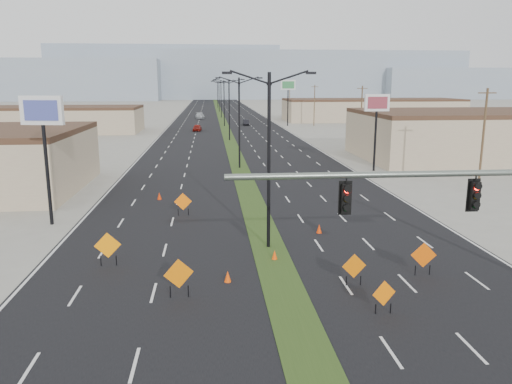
{
  "coord_description": "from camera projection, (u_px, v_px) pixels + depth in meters",
  "views": [
    {
      "loc": [
        -3.29,
        -15.65,
        9.42
      ],
      "look_at": [
        -0.67,
        12.61,
        3.2
      ],
      "focal_mm": 35.0,
      "sensor_mm": 36.0,
      "label": 1
    }
  ],
  "objects": [
    {
      "name": "construction_sign_5",
      "position": [
        424.0,
        256.0,
        24.74
      ],
      "size": [
        1.28,
        0.15,
        1.71
      ],
      "rotation": [
        0.0,
        0.0,
        -0.08
      ],
      "color": "#E45304",
      "rests_on": "ground"
    },
    {
      "name": "building_sw_far",
      "position": [
        61.0,
        121.0,
        96.85
      ],
      "size": [
        30.0,
        14.0,
        4.5
      ],
      "primitive_type": "cube",
      "color": "tan",
      "rests_on": "ground"
    },
    {
      "name": "road_surface",
      "position": [
        224.0,
        125.0,
        114.8
      ],
      "size": [
        25.0,
        400.0,
        0.02
      ],
      "primitive_type": "cube",
      "color": "black",
      "rests_on": "ground"
    },
    {
      "name": "utility_pole_3",
      "position": [
        290.0,
        100.0,
        144.78
      ],
      "size": [
        1.6,
        0.2,
        9.0
      ],
      "color": "#4C3823",
      "rests_on": "ground"
    },
    {
      "name": "mesa_east",
      "position": [
        501.0,
        84.0,
        313.9
      ],
      "size": [
        160.0,
        50.0,
        18.0
      ],
      "primitive_type": "cube",
      "color": "#8A99AC",
      "rests_on": "ground"
    },
    {
      "name": "construction_sign_4",
      "position": [
        384.0,
        295.0,
        20.61
      ],
      "size": [
        1.07,
        0.32,
        1.47
      ],
      "rotation": [
        0.0,
        0.0,
        0.26
      ],
      "color": "orange",
      "rests_on": "ground"
    },
    {
      "name": "streetlight_5",
      "position": [
        219.0,
        95.0,
        164.22
      ],
      "size": [
        5.15,
        0.24,
        10.02
      ],
      "color": "black",
      "rests_on": "ground"
    },
    {
      "name": "cone_0",
      "position": [
        228.0,
        277.0,
        24.04
      ],
      "size": [
        0.4,
        0.4,
        0.57
      ],
      "primitive_type": "cone",
      "rotation": [
        0.0,
        0.0,
        -0.18
      ],
      "color": "#F24705",
      "rests_on": "ground"
    },
    {
      "name": "ground",
      "position": [
        308.0,
        357.0,
        17.54
      ],
      "size": [
        600.0,
        600.0,
        0.0
      ],
      "primitive_type": "plane",
      "color": "gray",
      "rests_on": "ground"
    },
    {
      "name": "utility_pole_1",
      "position": [
        361.0,
        114.0,
        76.7
      ],
      "size": [
        1.6,
        0.2,
        9.0
      ],
      "color": "#4C3823",
      "rests_on": "ground"
    },
    {
      "name": "building_se_far",
      "position": [
        371.0,
        111.0,
        127.42
      ],
      "size": [
        44.0,
        16.0,
        5.0
      ],
      "primitive_type": "cube",
      "color": "tan",
      "rests_on": "ground"
    },
    {
      "name": "construction_sign_2",
      "position": [
        183.0,
        202.0,
        35.99
      ],
      "size": [
        1.26,
        0.11,
        1.67
      ],
      "rotation": [
        0.0,
        0.0,
        0.06
      ],
      "color": "#FF6A05",
      "rests_on": "ground"
    },
    {
      "name": "construction_sign_3",
      "position": [
        354.0,
        267.0,
        23.48
      ],
      "size": [
        1.19,
        0.17,
        1.59
      ],
      "rotation": [
        0.0,
        0.0,
        0.11
      ],
      "color": "#DA6404",
      "rests_on": "ground"
    },
    {
      "name": "cone_2",
      "position": [
        319.0,
        229.0,
        31.87
      ],
      "size": [
        0.41,
        0.41,
        0.59
      ],
      "primitive_type": "cone",
      "rotation": [
        0.0,
        0.0,
        -0.17
      ],
      "color": "red",
      "rests_on": "ground"
    },
    {
      "name": "pole_sign_west",
      "position": [
        43.0,
        121.0,
        32.48
      ],
      "size": [
        2.83,
        0.79,
        8.62
      ],
      "rotation": [
        0.0,
        0.0,
        -0.16
      ],
      "color": "black",
      "rests_on": "ground"
    },
    {
      "name": "building_se_near",
      "position": [
        502.0,
        136.0,
        63.78
      ],
      "size": [
        36.0,
        18.0,
        5.5
      ],
      "primitive_type": "cube",
      "color": "tan",
      "rests_on": "ground"
    },
    {
      "name": "cone_3",
      "position": [
        159.0,
        196.0,
        41.07
      ],
      "size": [
        0.38,
        0.38,
        0.61
      ],
      "primitive_type": "cone",
      "rotation": [
        0.0,
        0.0,
        -0.06
      ],
      "color": "red",
      "rests_on": "ground"
    },
    {
      "name": "pole_sign_east_far",
      "position": [
        288.0,
        88.0,
        110.03
      ],
      "size": [
        3.29,
        1.03,
        10.09
      ],
      "rotation": [
        0.0,
        0.0,
        -0.21
      ],
      "color": "black",
      "rests_on": "ground"
    },
    {
      "name": "car_far",
      "position": [
        200.0,
        116.0,
        134.04
      ],
      "size": [
        2.66,
        5.56,
        1.56
      ],
      "primitive_type": "imported",
      "rotation": [
        0.0,
        0.0,
        0.09
      ],
      "color": "#A7ACB1",
      "rests_on": "ground"
    },
    {
      "name": "mesa_backdrop",
      "position": [
        167.0,
        73.0,
        322.66
      ],
      "size": [
        140.0,
        50.0,
        32.0
      ],
      "primitive_type": "cube",
      "color": "#8A99AC",
      "rests_on": "ground"
    },
    {
      "name": "streetlight_1",
      "position": [
        239.0,
        120.0,
        55.28
      ],
      "size": [
        5.15,
        0.24,
        10.02
      ],
      "color": "black",
      "rests_on": "ground"
    },
    {
      "name": "car_left",
      "position": [
        197.0,
        128.0,
        99.58
      ],
      "size": [
        1.87,
        3.97,
        1.31
      ],
      "primitive_type": "imported",
      "rotation": [
        0.0,
        0.0,
        -0.09
      ],
      "color": "maroon",
      "rests_on": "ground"
    },
    {
      "name": "streetlight_0",
      "position": [
        269.0,
        156.0,
        28.05
      ],
      "size": [
        5.15,
        0.24,
        10.02
      ],
      "color": "black",
      "rests_on": "ground"
    },
    {
      "name": "cone_1",
      "position": [
        275.0,
        255.0,
        27.07
      ],
      "size": [
        0.4,
        0.4,
        0.55
      ],
      "primitive_type": "cone",
      "rotation": [
        0.0,
        0.0,
        0.22
      ],
      "color": "#F24705",
      "rests_on": "ground"
    },
    {
      "name": "construction_sign_1",
      "position": [
        179.0,
        275.0,
        22.14
      ],
      "size": [
        1.31,
        0.48,
        1.82
      ],
      "rotation": [
        0.0,
        0.0,
        0.33
      ],
      "color": "orange",
      "rests_on": "ground"
    },
    {
      "name": "mesa_center",
      "position": [
        278.0,
        75.0,
        309.94
      ],
      "size": [
        220.0,
        50.0,
        28.0
      ],
      "primitive_type": "cube",
      "color": "#8A99AC",
      "rests_on": "ground"
    },
    {
      "name": "streetlight_4",
      "position": [
        221.0,
        98.0,
        136.98
      ],
      "size": [
        5.15,
        0.24,
        10.02
      ],
      "color": "black",
      "rests_on": "ground"
    },
    {
      "name": "car_mid",
      "position": [
        246.0,
        122.0,
        113.43
      ],
      "size": [
        1.42,
        3.89,
        1.27
      ],
      "primitive_type": "imported",
      "rotation": [
        0.0,
        0.0,
        -0.02
      ],
      "color": "black",
      "rests_on": "ground"
    },
    {
      "name": "streetlight_6",
      "position": [
        218.0,
        94.0,
        191.45
      ],
      "size": [
        5.15,
        0.24,
        10.02
      ],
      "color": "black",
      "rests_on": "ground"
    },
    {
      "name": "construction_sign_0",
      "position": [
        108.0,
        246.0,
        26.01
      ],
      "size": [
        1.36,
        0.24,
        1.82
      ],
      "rotation": [
        0.0,
        0.0,
        0.15
      ],
      "color": "orange",
      "rests_on": "ground"
    },
    {
      "name": "streetlight_2",
      "position": [
        229.0,
        108.0,
        82.52
      ],
      "size": [
        5.15,
        0.24,
        10.02
      ],
      "color": "black",
      "rests_on": "ground"
    },
    {
      "name": "pole_sign_east_near",
      "position": [
        377.0,
        109.0,
        53.26
      ],
      "size": [
        2.7,
        0.45,
        8.26
      ],
      "rotation": [
        0.0,
        0.0,
        0.02
      ],
      "color": "black",
      "rests_on": "ground"
    },
    {
      "name": "streetlight_3",
      "position": [
        224.0,
        101.0,
        109.75
      ],
      "size": [
        5.15,
        0.24,
        10.02
      ],
      "color": "black",
      "rests_on": "ground"
    },
    {
      "name": "utility_pole_0",
      "position": [
        483.0,
        140.0,
        42.65
      ],
      "size": [
        1.6,
        0.2,
        9.0
      ],
      "color": "#4C3823",
      "rests_on": "ground"
    },
    {
      "name": "median_strip",
      "position": [
        224.0,
        125.0,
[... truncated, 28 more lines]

